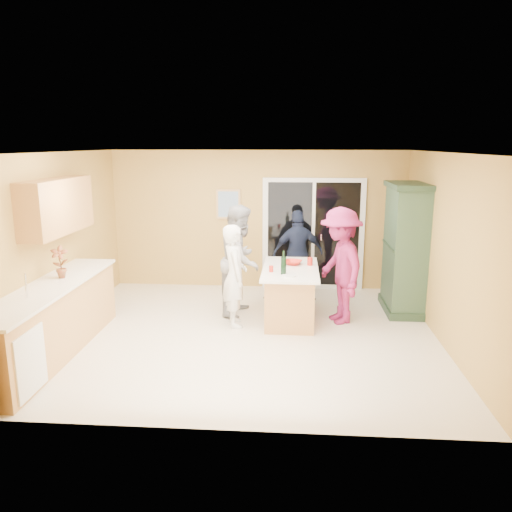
# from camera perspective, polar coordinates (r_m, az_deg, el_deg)

# --- Properties ---
(floor) EXTENTS (5.50, 5.50, 0.00)m
(floor) POSITION_cam_1_polar(r_m,az_deg,el_deg) (7.37, -1.24, -8.91)
(floor) COLOR beige
(floor) RESTS_ON ground
(ceiling) EXTENTS (5.50, 5.00, 0.10)m
(ceiling) POSITION_cam_1_polar(r_m,az_deg,el_deg) (6.85, -1.34, 11.75)
(ceiling) COLOR white
(ceiling) RESTS_ON wall_back
(wall_back) EXTENTS (5.50, 0.10, 2.60)m
(wall_back) POSITION_cam_1_polar(r_m,az_deg,el_deg) (9.44, 0.18, 4.12)
(wall_back) COLOR tan
(wall_back) RESTS_ON ground
(wall_front) EXTENTS (5.50, 0.10, 2.60)m
(wall_front) POSITION_cam_1_polar(r_m,az_deg,el_deg) (4.59, -4.31, -5.32)
(wall_front) COLOR tan
(wall_front) RESTS_ON ground
(wall_left) EXTENTS (0.10, 5.00, 2.60)m
(wall_left) POSITION_cam_1_polar(r_m,az_deg,el_deg) (7.75, -21.97, 1.27)
(wall_left) COLOR tan
(wall_left) RESTS_ON ground
(wall_right) EXTENTS (0.10, 5.00, 2.60)m
(wall_right) POSITION_cam_1_polar(r_m,az_deg,el_deg) (7.26, 20.85, 0.64)
(wall_right) COLOR tan
(wall_right) RESTS_ON ground
(left_cabinet_run) EXTENTS (0.65, 3.05, 1.24)m
(left_cabinet_run) POSITION_cam_1_polar(r_m,az_deg,el_deg) (6.93, -22.92, -7.31)
(left_cabinet_run) COLOR tan
(left_cabinet_run) RESTS_ON floor
(upper_cabinets) EXTENTS (0.35, 1.60, 0.75)m
(upper_cabinets) POSITION_cam_1_polar(r_m,az_deg,el_deg) (7.41, -21.79, 5.31)
(upper_cabinets) COLOR tan
(upper_cabinets) RESTS_ON wall_left
(sliding_door) EXTENTS (1.90, 0.07, 2.10)m
(sliding_door) POSITION_cam_1_polar(r_m,az_deg,el_deg) (9.43, 6.54, 2.49)
(sliding_door) COLOR silver
(sliding_door) RESTS_ON floor
(framed_picture) EXTENTS (0.46, 0.04, 0.56)m
(framed_picture) POSITION_cam_1_polar(r_m,az_deg,el_deg) (9.43, -3.18, 5.94)
(framed_picture) COLOR tan
(framed_picture) RESTS_ON wall_back
(kitchen_island) EXTENTS (0.87, 1.58, 0.83)m
(kitchen_island) POSITION_cam_1_polar(r_m,az_deg,el_deg) (7.87, 3.91, -4.51)
(kitchen_island) COLOR tan
(kitchen_island) RESTS_ON floor
(green_hutch) EXTENTS (0.61, 1.15, 2.11)m
(green_hutch) POSITION_cam_1_polar(r_m,az_deg,el_deg) (8.44, 16.66, 0.66)
(green_hutch) COLOR #213524
(green_hutch) RESTS_ON floor
(woman_white) EXTENTS (0.50, 0.64, 1.55)m
(woman_white) POSITION_cam_1_polar(r_m,az_deg,el_deg) (7.50, -2.45, -2.26)
(woman_white) COLOR silver
(woman_white) RESTS_ON floor
(woman_grey) EXTENTS (0.83, 0.98, 1.77)m
(woman_grey) POSITION_cam_1_polar(r_m,az_deg,el_deg) (8.02, -1.74, -0.44)
(woman_grey) COLOR gray
(woman_grey) RESTS_ON floor
(woman_navy) EXTENTS (0.98, 0.58, 1.56)m
(woman_navy) POSITION_cam_1_polar(r_m,az_deg,el_deg) (9.04, 4.82, 0.34)
(woman_navy) COLOR #192237
(woman_navy) RESTS_ON floor
(woman_magenta) EXTENTS (0.99, 1.30, 1.79)m
(woman_magenta) POSITION_cam_1_polar(r_m,az_deg,el_deg) (7.71, 9.60, -1.11)
(woman_magenta) COLOR #8D1E5B
(woman_magenta) RESTS_ON floor
(serving_bowl) EXTENTS (0.36, 0.36, 0.07)m
(serving_bowl) POSITION_cam_1_polar(r_m,az_deg,el_deg) (7.98, 4.24, -0.74)
(serving_bowl) COLOR red
(serving_bowl) RESTS_ON kitchen_island
(tulip_vase) EXTENTS (0.27, 0.21, 0.44)m
(tulip_vase) POSITION_cam_1_polar(r_m,az_deg,el_deg) (7.20, -21.50, -0.64)
(tulip_vase) COLOR red
(tulip_vase) RESTS_ON left_cabinet_run
(tumbler_near) EXTENTS (0.08, 0.08, 0.09)m
(tumbler_near) POSITION_cam_1_polar(r_m,az_deg,el_deg) (7.50, 1.74, -1.47)
(tumbler_near) COLOR red
(tumbler_near) RESTS_ON kitchen_island
(tumbler_far) EXTENTS (0.09, 0.09, 0.12)m
(tumbler_far) POSITION_cam_1_polar(r_m,az_deg,el_deg) (7.94, 6.19, -0.62)
(tumbler_far) COLOR red
(tumbler_far) RESTS_ON kitchen_island
(wine_bottle) EXTENTS (0.08, 0.08, 0.35)m
(wine_bottle) POSITION_cam_1_polar(r_m,az_deg,el_deg) (7.35, 3.17, -1.06)
(wine_bottle) COLOR black
(wine_bottle) RESTS_ON kitchen_island
(white_plate) EXTENTS (0.26, 0.26, 0.01)m
(white_plate) POSITION_cam_1_polar(r_m,az_deg,el_deg) (7.29, 3.80, -2.25)
(white_plate) COLOR silver
(white_plate) RESTS_ON kitchen_island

